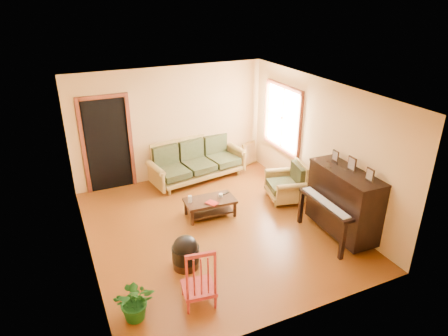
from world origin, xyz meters
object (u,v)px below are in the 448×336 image
sofa (198,161)px  red_chair (198,274)px  potted_plant (136,300)px  footstool (186,256)px  armchair (285,182)px  piano (344,203)px  ceramic_crock (242,162)px  coffee_table (210,207)px

sofa → red_chair: (-1.46, -3.76, 0.01)m
potted_plant → footstool: bearing=37.8°
armchair → sofa: bearing=140.7°
potted_plant → piano: bearing=7.1°
sofa → potted_plant: 4.38m
sofa → footstool: 3.25m
footstool → ceramic_crock: footstool is taller
coffee_table → footstool: (-0.97, -1.31, 0.03)m
ceramic_crock → coffee_table: bearing=-131.8°
armchair → potted_plant: 4.17m
red_chair → ceramic_crock: red_chair is taller
armchair → red_chair: bearing=-130.1°
coffee_table → ceramic_crock: bearing=48.2°
sofa → ceramic_crock: size_ratio=9.41×
armchair → red_chair: (-2.76, -2.09, 0.07)m
coffee_table → armchair: (1.69, -0.04, 0.24)m
piano → ceramic_crock: 3.50m
armchair → potted_plant: armchair is taller
sofa → red_chair: bearing=-120.0°
sofa → piano: (1.54, -3.22, 0.16)m
piano → red_chair: piano is taller
potted_plant → sofa: bearing=57.7°
sofa → armchair: size_ratio=2.67×
footstool → ceramic_crock: 4.13m
ceramic_crock → sofa: bearing=-169.6°
red_chair → ceramic_crock: (2.74, 4.00, -0.37)m
potted_plant → armchair: bearing=29.0°
coffee_table → potted_plant: (-1.96, -2.07, 0.12)m
armchair → red_chair: red_chair is taller
sofa → red_chair: size_ratio=2.28×
sofa → armchair: 2.13m
coffee_table → potted_plant: potted_plant is taller
red_chair → ceramic_crock: 4.86m
coffee_table → armchair: size_ratio=1.18×
red_chair → ceramic_crock: bearing=63.8°
piano → ceramic_crock: (-0.25, 3.46, -0.52)m
coffee_table → ceramic_crock: 2.51m
armchair → piano: size_ratio=0.58×
armchair → footstool: 2.96m
sofa → ceramic_crock: sofa is taller
sofa → coffee_table: bearing=-112.1°
sofa → piano: 3.57m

